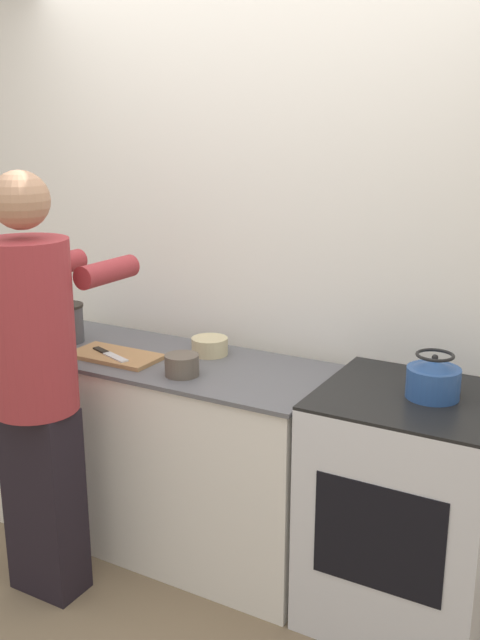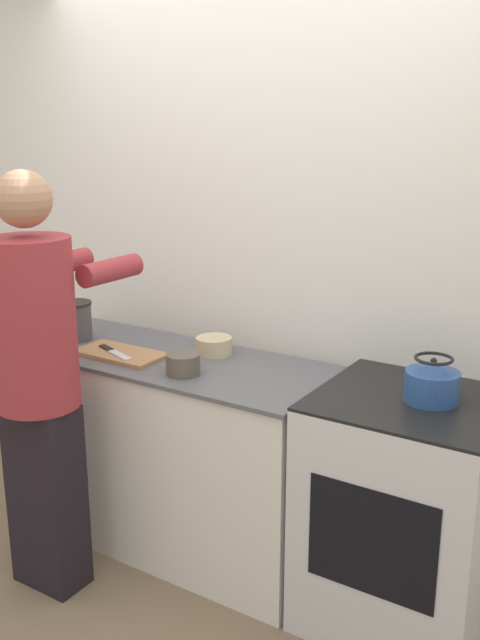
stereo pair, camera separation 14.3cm
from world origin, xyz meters
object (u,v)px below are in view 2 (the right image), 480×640
(kettle, at_px, (432,383))
(bowl_prep, at_px, (183,364))
(person, at_px, (39,372))
(cutting_board, at_px, (120,354))
(canister_jar, at_px, (75,321))
(knife, at_px, (114,352))
(oven, at_px, (403,512))

(kettle, xyz_separation_m, bowl_prep, (-0.96, -0.19, -0.05))
(person, bearing_deg, cutting_board, 84.16)
(person, xyz_separation_m, canister_jar, (-0.30, 0.50, 0.05))
(knife, distance_m, kettle, 1.37)
(cutting_board, relative_size, knife, 1.65)
(oven, relative_size, canister_jar, 5.10)
(oven, distance_m, canister_jar, 1.70)
(kettle, xyz_separation_m, canister_jar, (-1.68, -0.07, -0.01))
(cutting_board, bearing_deg, person, -95.84)
(cutting_board, bearing_deg, bowl_prep, -6.37)
(bowl_prep, bearing_deg, oven, 11.03)
(cutting_board, xyz_separation_m, bowl_prep, (0.38, -0.04, 0.03))
(oven, xyz_separation_m, canister_jar, (-1.61, -0.05, 0.52))
(person, height_order, kettle, person)
(knife, xyz_separation_m, kettle, (1.35, 0.17, 0.08))
(oven, height_order, canister_jar, canister_jar)
(person, xyz_separation_m, kettle, (1.38, 0.56, 0.05))
(oven, height_order, cutting_board, oven)
(oven, xyz_separation_m, bowl_prep, (-0.89, -0.17, 0.47))
(kettle, relative_size, bowl_prep, 1.39)
(cutting_board, relative_size, canister_jar, 2.22)
(oven, distance_m, person, 1.50)
(bowl_prep, height_order, canister_jar, canister_jar)
(knife, relative_size, kettle, 1.26)
(oven, xyz_separation_m, cutting_board, (-1.27, -0.13, 0.44))
(oven, bearing_deg, kettle, 9.13)
(knife, xyz_separation_m, canister_jar, (-0.33, 0.10, 0.07))
(bowl_prep, distance_m, canister_jar, 0.73)
(cutting_board, xyz_separation_m, canister_jar, (-0.35, 0.08, 0.08))
(cutting_board, distance_m, canister_jar, 0.36)
(kettle, bearing_deg, person, -157.76)
(person, relative_size, kettle, 8.88)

